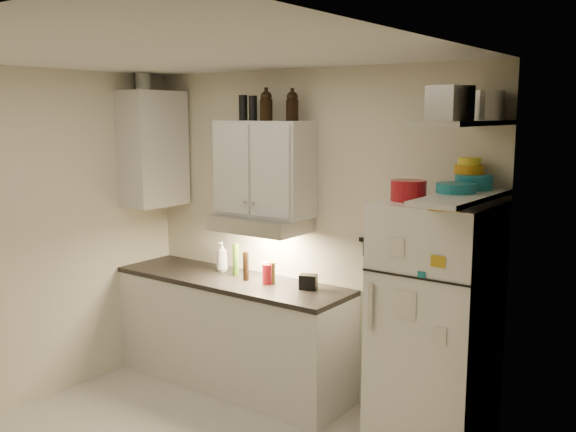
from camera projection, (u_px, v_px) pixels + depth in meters
The scene contains 35 objects.
ceiling at pixel (162, 52), 3.72m from camera, with size 3.20×3.00×0.02m, color silver.
back_wall at pixel (308, 234), 5.13m from camera, with size 3.20×0.02×2.60m, color beige.
left_wall at pixel (21, 241), 4.87m from camera, with size 0.02×3.00×2.60m, color beige.
right_wall at pixel (409, 321), 2.99m from camera, with size 0.02×3.00×2.60m, color beige.
base_cabinet at pixel (232, 334), 5.34m from camera, with size 2.10×0.60×0.88m, color silver.
countertop at pixel (231, 280), 5.27m from camera, with size 2.10×0.62×0.04m, color black.
upper_cabinet at pixel (264, 168), 5.08m from camera, with size 0.80×0.33×0.75m, color silver.
side_cabinet at pixel (153, 149), 5.62m from camera, with size 0.33×0.55×1.00m, color silver.
range_hood at pixel (260, 223), 5.10m from camera, with size 0.76×0.46×0.12m, color silver.
fridge at pixel (435, 331), 4.19m from camera, with size 0.70×0.68×1.70m, color white.
shelf_hi at pixel (466, 123), 3.76m from camera, with size 0.30×0.95×0.03m, color silver.
shelf_lo at pixel (462, 197), 3.83m from camera, with size 0.30×0.95×0.03m, color silver.
knife_strip at pixel (384, 242), 4.70m from camera, with size 0.42×0.02×0.03m, color black.
dutch_oven at pixel (408, 191), 4.12m from camera, with size 0.23×0.23×0.13m, color #A5131C.
book_stack at pixel (446, 203), 3.76m from camera, with size 0.17×0.22×0.07m, color #B99117.
spice_jar at pixel (456, 195), 3.99m from camera, with size 0.07×0.07×0.11m, color silver.
stock_pot at pixel (484, 105), 4.04m from camera, with size 0.25×0.25×0.18m, color silver.
tin_a at pixel (449, 105), 3.65m from camera, with size 0.18×0.16×0.18m, color #AAAAAD.
tin_b at pixel (450, 103), 3.41m from camera, with size 0.19×0.19×0.19m, color #AAAAAD.
bowl_teal at pixel (474, 182), 4.09m from camera, with size 0.24×0.24×0.10m, color #176F7E.
bowl_orange at pixel (469, 169), 4.14m from camera, with size 0.19×0.19×0.06m, color #BE8011.
bowl_yellow at pixel (469, 161), 4.13m from camera, with size 0.15×0.15×0.05m, color yellow.
plates at pixel (456, 188), 3.91m from camera, with size 0.24×0.24×0.06m, color #176F7E.
growler_a at pixel (266, 105), 4.93m from camera, with size 0.10×0.10×0.23m, color black, non-canonical shape.
growler_b at pixel (292, 106), 4.87m from camera, with size 0.10×0.10×0.23m, color black, non-canonical shape.
thermos_a at pixel (253, 108), 5.02m from camera, with size 0.07×0.07×0.19m, color black.
thermos_b at pixel (243, 108), 5.09m from camera, with size 0.07×0.07×0.20m, color black.
side_jar at pixel (143, 81), 5.56m from camera, with size 0.13×0.13×0.18m, color silver.
soap_bottle at pixel (222, 255), 5.48m from camera, with size 0.11×0.11×0.28m, color silver.
pepper_mill at pixel (272, 273), 5.09m from camera, with size 0.05×0.05×0.17m, color brown.
oil_bottle at pixel (236, 260), 5.32m from camera, with size 0.05×0.05×0.27m, color #3B5D17.
vinegar_bottle at pixel (246, 266), 5.17m from camera, with size 0.05×0.05×0.23m, color black.
clear_bottle at pixel (266, 273), 5.10m from camera, with size 0.06×0.06×0.17m, color silver.
red_jar at pixel (267, 274), 5.07m from camera, with size 0.08×0.08×0.16m, color #A5131C.
caddy at pixel (308, 282), 4.92m from camera, with size 0.13×0.09×0.11m, color black.
Camera 1 is at (2.85, -2.65, 2.25)m, focal length 40.00 mm.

